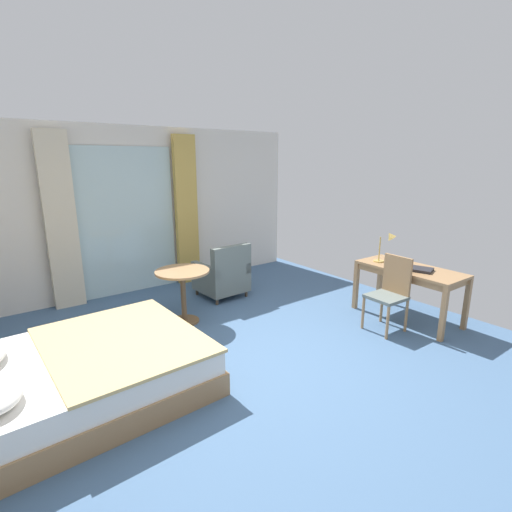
% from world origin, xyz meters
% --- Properties ---
extents(ground, '(6.22, 6.88, 0.10)m').
position_xyz_m(ground, '(0.00, 0.00, -0.05)').
color(ground, '#426084').
extents(wall_back, '(5.82, 0.12, 2.67)m').
position_xyz_m(wall_back, '(0.00, 3.18, 1.34)').
color(wall_back, silver).
rests_on(wall_back, ground).
extents(balcony_glass_door, '(1.55, 0.02, 2.35)m').
position_xyz_m(balcony_glass_door, '(-0.26, 3.10, 1.18)').
color(balcony_glass_door, silver).
rests_on(balcony_glass_door, ground).
extents(curtain_panel_left, '(0.42, 0.10, 2.56)m').
position_xyz_m(curtain_panel_left, '(-1.25, 3.00, 1.28)').
color(curtain_panel_left, beige).
rests_on(curtain_panel_left, ground).
extents(curtain_panel_right, '(0.39, 0.10, 2.56)m').
position_xyz_m(curtain_panel_right, '(0.73, 3.00, 1.28)').
color(curtain_panel_right, tan).
rests_on(curtain_panel_right, ground).
extents(bed, '(2.16, 1.74, 0.92)m').
position_xyz_m(bed, '(-1.69, 0.46, 0.25)').
color(bed, '#9E754C').
rests_on(bed, ground).
extents(writing_desk, '(0.65, 1.39, 0.73)m').
position_xyz_m(writing_desk, '(2.38, -0.30, 0.64)').
color(writing_desk, '#9E754C').
rests_on(writing_desk, ground).
extents(desk_chair, '(0.44, 0.43, 0.96)m').
position_xyz_m(desk_chair, '(1.88, -0.35, 0.53)').
color(desk_chair, slate).
rests_on(desk_chair, ground).
extents(desk_lamp, '(0.23, 0.26, 0.47)m').
position_xyz_m(desk_lamp, '(2.35, 0.06, 1.03)').
color(desk_lamp, tan).
rests_on(desk_lamp, writing_desk).
extents(closed_book, '(0.33, 0.38, 0.04)m').
position_xyz_m(closed_book, '(2.33, -0.46, 0.75)').
color(closed_book, '#232328').
rests_on(closed_book, writing_desk).
extents(armchair_by_window, '(0.72, 0.73, 0.88)m').
position_xyz_m(armchair_by_window, '(0.81, 1.96, 0.35)').
color(armchair_by_window, slate).
rests_on(armchair_by_window, ground).
extents(round_cafe_table, '(0.72, 0.72, 0.73)m').
position_xyz_m(round_cafe_table, '(-0.15, 1.44, 0.54)').
color(round_cafe_table, '#9E754C').
rests_on(round_cafe_table, ground).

